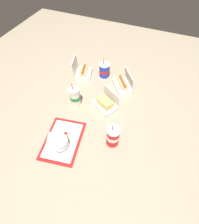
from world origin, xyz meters
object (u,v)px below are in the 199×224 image
object	(u,v)px
cake_container	(60,143)
soda_cup_left	(104,70)
clamshell_sandwich_center	(106,104)
clamshell_hotdog_front	(83,72)
food_tray	(63,140)
plastic_fork	(76,136)
ketchup_cup	(66,134)
soda_cup_right	(75,97)
soda_cup_center	(113,136)
clamshell_hotdog_right	(123,84)

from	to	relation	value
cake_container	soda_cup_left	bearing A→B (deg)	179.46
clamshell_sandwich_center	clamshell_hotdog_front	world-z (taller)	clamshell_hotdog_front
food_tray	plastic_fork	bearing A→B (deg)	129.76
ketchup_cup	soda_cup_right	world-z (taller)	soda_cup_right
clamshell_sandwich_center	soda_cup_center	xyz separation A→B (m)	(0.30, 0.17, 0.04)
clamshell_hotdog_front	soda_cup_center	size ratio (longest dim) A/B	0.90
cake_container	clamshell_hotdog_right	size ratio (longest dim) A/B	0.48
food_tray	cake_container	world-z (taller)	cake_container
cake_container	soda_cup_right	distance (m)	0.42
clamshell_hotdog_right	soda_cup_left	world-z (taller)	soda_cup_left
cake_container	clamshell_sandwich_center	distance (m)	0.50
ketchup_cup	clamshell_hotdog_right	xyz separation A→B (m)	(-0.67, 0.24, 0.01)
clamshell_sandwich_center	soda_cup_right	bearing A→B (deg)	-76.49
ketchup_cup	clamshell_sandwich_center	xyz separation A→B (m)	(-0.38, 0.17, 0.02)
cake_container	ketchup_cup	bearing A→B (deg)	-175.39
clamshell_hotdog_right	plastic_fork	bearing A→B (deg)	-14.13
clamshell_hotdog_front	soda_cup_left	distance (m)	0.22
cake_container	plastic_fork	xyz separation A→B (m)	(-0.11, 0.07, -0.03)
plastic_fork	clamshell_sandwich_center	distance (m)	0.38
clamshell_hotdog_right	clamshell_hotdog_front	distance (m)	0.42
clamshell_sandwich_center	soda_cup_center	distance (m)	0.35
soda_cup_center	plastic_fork	bearing A→B (deg)	-76.75
food_tray	plastic_fork	size ratio (longest dim) A/B	3.71
plastic_fork	soda_cup_center	distance (m)	0.28
clamshell_sandwich_center	soda_cup_right	world-z (taller)	soda_cup_right
ketchup_cup	soda_cup_center	bearing A→B (deg)	103.82
cake_container	clamshell_hotdog_front	xyz separation A→B (m)	(-0.77, -0.19, -0.01)
soda_cup_center	clamshell_sandwich_center	bearing A→B (deg)	-150.59
ketchup_cup	food_tray	bearing A→B (deg)	-2.42
soda_cup_left	clamshell_sandwich_center	bearing A→B (deg)	22.72
clamshell_sandwich_center	soda_cup_left	world-z (taller)	soda_cup_left
food_tray	clamshell_hotdog_right	xyz separation A→B (m)	(-0.71, 0.24, 0.03)
plastic_fork	soda_cup_left	bearing A→B (deg)	171.13
cake_container	soda_cup_left	distance (m)	0.85
clamshell_hotdog_right	clamshell_hotdog_front	world-z (taller)	clamshell_hotdog_front
clamshell_sandwich_center	soda_cup_center	size ratio (longest dim) A/B	1.02
plastic_fork	soda_cup_center	size ratio (longest dim) A/B	0.47
cake_container	clamshell_hotdog_front	size ratio (longest dim) A/B	0.57
food_tray	ketchup_cup	bearing A→B (deg)	177.58
cake_container	clamshell_sandwich_center	bearing A→B (deg)	160.38
plastic_fork	clamshell_sandwich_center	xyz separation A→B (m)	(-0.36, 0.10, 0.03)
plastic_fork	soda_cup_left	xyz separation A→B (m)	(-0.74, -0.06, 0.05)
food_tray	soda_cup_left	distance (m)	0.81
plastic_fork	clamshell_hotdog_right	xyz separation A→B (m)	(-0.65, 0.16, 0.03)
soda_cup_center	cake_container	bearing A→B (deg)	-63.13
cake_container	clamshell_sandwich_center	xyz separation A→B (m)	(-0.47, 0.17, -0.01)
clamshell_sandwich_center	clamshell_hotdog_front	bearing A→B (deg)	-129.80
soda_cup_center	clamshell_hotdog_right	bearing A→B (deg)	-169.88
clamshell_sandwich_center	soda_cup_center	world-z (taller)	soda_cup_center
soda_cup_right	food_tray	bearing A→B (deg)	12.00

